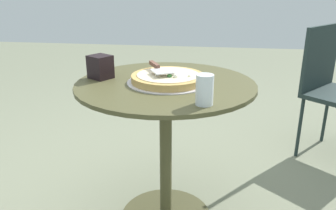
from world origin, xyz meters
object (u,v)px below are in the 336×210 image
patio_table (166,125)px  patio_chair_corner (335,83)px  pizza_server (158,68)px  drinking_cup (205,90)px  pizza_on_tray (168,79)px  napkin_dispenser (100,67)px

patio_table → patio_chair_corner: 1.35m
pizza_server → patio_chair_corner: size_ratio=0.23×
drinking_cup → pizza_server: bearing=-53.2°
pizza_on_tray → patio_chair_corner: bearing=-139.2°
patio_table → napkin_dispenser: size_ratio=7.55×
pizza_on_tray → drinking_cup: size_ratio=3.23×
patio_table → pizza_on_tray: size_ratio=2.20×
drinking_cup → pizza_on_tray: bearing=-57.3°
pizza_server → patio_chair_corner: (-1.07, -0.84, -0.28)m
pizza_on_tray → pizza_server: (0.05, -0.03, 0.04)m
pizza_server → drinking_cup: (-0.23, 0.30, -0.00)m
patio_table → napkin_dispenser: napkin_dispenser is taller
pizza_on_tray → drinking_cup: drinking_cup is taller
patio_chair_corner → pizza_server: bearing=38.3°
patio_chair_corner → drinking_cup: bearing=53.8°
napkin_dispenser → patio_chair_corner: bearing=65.0°
drinking_cup → napkin_dispenser: drinking_cup is taller
napkin_dispenser → pizza_server: bearing=32.9°
patio_table → patio_chair_corner: (-1.03, -0.87, -0.01)m
pizza_on_tray → pizza_server: size_ratio=1.80×
drinking_cup → napkin_dispenser: bearing=-31.2°
napkin_dispenser → patio_chair_corner: size_ratio=0.12×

